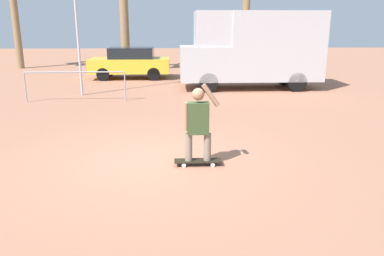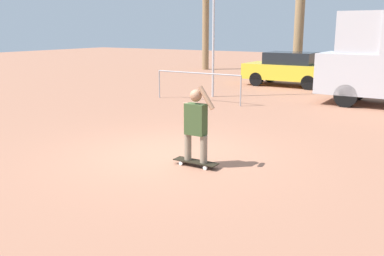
% 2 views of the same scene
% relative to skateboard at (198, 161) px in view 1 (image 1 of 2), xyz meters
% --- Properties ---
extents(ground_plane, '(80.00, 80.00, 0.00)m').
position_rel_skateboard_xyz_m(ground_plane, '(-0.83, 0.37, -0.08)').
color(ground_plane, '#A36B51').
extents(skateboard, '(0.91, 0.26, 0.10)m').
position_rel_skateboard_xyz_m(skateboard, '(0.00, 0.00, 0.00)').
color(skateboard, black).
rests_on(skateboard, ground_plane).
extents(person_skateboarder, '(0.68, 0.23, 1.49)m').
position_rel_skateboard_xyz_m(person_skateboarder, '(-0.00, -0.00, 0.80)').
color(person_skateboarder, gray).
rests_on(person_skateboarder, skateboard).
extents(camper_van, '(5.87, 2.06, 3.20)m').
position_rel_skateboard_xyz_m(camper_van, '(2.93, 9.16, 1.64)').
color(camper_van, black).
rests_on(camper_van, ground_plane).
extents(parked_car_yellow, '(3.99, 1.94, 1.56)m').
position_rel_skateboard_xyz_m(parked_car_yellow, '(-2.64, 12.67, 0.73)').
color(parked_car_yellow, black).
rests_on(parked_car_yellow, ground_plane).
extents(plaza_railing_segment, '(3.52, 0.05, 1.08)m').
position_rel_skateboard_xyz_m(plaza_railing_segment, '(-3.91, 6.51, 0.80)').
color(plaza_railing_segment, '#99999E').
rests_on(plaza_railing_segment, ground_plane).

